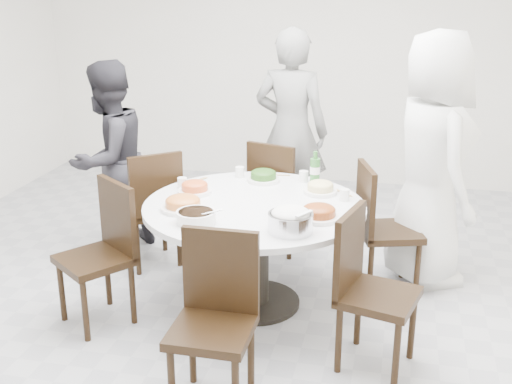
% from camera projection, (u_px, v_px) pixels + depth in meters
% --- Properties ---
extents(floor, '(6.00, 6.00, 0.01)m').
position_uv_depth(floor, '(243.00, 301.00, 4.58)').
color(floor, '#B0B1B5').
rests_on(floor, ground).
extents(wall_back, '(6.00, 0.01, 2.80)m').
position_uv_depth(wall_back, '(309.00, 54.00, 6.90)').
color(wall_back, white).
rests_on(wall_back, ground).
extents(dining_table, '(1.50, 1.50, 0.75)m').
position_uv_depth(dining_table, '(254.00, 255.00, 4.43)').
color(dining_table, white).
rests_on(dining_table, floor).
extents(chair_ne, '(0.53, 0.53, 0.95)m').
position_uv_depth(chair_ne, '(390.00, 229.00, 4.63)').
color(chair_ne, black).
rests_on(chair_ne, floor).
extents(chair_n, '(0.53, 0.53, 0.95)m').
position_uv_depth(chair_n, '(281.00, 195.00, 5.34)').
color(chair_n, black).
rests_on(chair_n, floor).
extents(chair_nw, '(0.59, 0.59, 0.95)m').
position_uv_depth(chair_nw, '(150.00, 207.00, 5.06)').
color(chair_nw, black).
rests_on(chair_nw, floor).
extents(chair_sw, '(0.59, 0.59, 0.95)m').
position_uv_depth(chair_sw, '(94.00, 257.00, 4.17)').
color(chair_sw, black).
rests_on(chair_sw, floor).
extents(chair_s, '(0.42, 0.42, 0.95)m').
position_uv_depth(chair_s, '(212.00, 327.00, 3.34)').
color(chair_s, black).
rests_on(chair_s, floor).
extents(chair_se, '(0.51, 0.51, 0.95)m').
position_uv_depth(chair_se, '(379.00, 293.00, 3.69)').
color(chair_se, black).
rests_on(chair_se, floor).
extents(diner_right, '(0.91, 1.07, 1.87)m').
position_uv_depth(diner_right, '(431.00, 160.00, 4.66)').
color(diner_right, silver).
rests_on(diner_right, floor).
extents(diner_middle, '(0.71, 0.51, 1.81)m').
position_uv_depth(diner_middle, '(291.00, 131.00, 5.64)').
color(diner_middle, black).
rests_on(diner_middle, floor).
extents(diner_left, '(0.80, 0.92, 1.59)m').
position_uv_depth(diner_left, '(109.00, 160.00, 5.18)').
color(diner_left, black).
rests_on(diner_left, floor).
extents(dish_greens, '(0.25, 0.25, 0.06)m').
position_uv_depth(dish_greens, '(263.00, 177.00, 4.78)').
color(dish_greens, white).
rests_on(dish_greens, dining_table).
extents(dish_pale, '(0.24, 0.24, 0.06)m').
position_uv_depth(dish_pale, '(320.00, 189.00, 4.52)').
color(dish_pale, white).
rests_on(dish_pale, dining_table).
extents(dish_orange, '(0.24, 0.24, 0.06)m').
position_uv_depth(dish_orange, '(195.00, 189.00, 4.52)').
color(dish_orange, white).
rests_on(dish_orange, dining_table).
extents(dish_redbrown, '(0.27, 0.27, 0.07)m').
position_uv_depth(dish_redbrown, '(319.00, 214.00, 4.04)').
color(dish_redbrown, white).
rests_on(dish_redbrown, dining_table).
extents(dish_tofu, '(0.30, 0.30, 0.08)m').
position_uv_depth(dish_tofu, '(183.00, 204.00, 4.20)').
color(dish_tofu, white).
rests_on(dish_tofu, dining_table).
extents(rice_bowl, '(0.27, 0.27, 0.12)m').
position_uv_depth(rice_bowl, '(290.00, 223.00, 3.83)').
color(rice_bowl, silver).
rests_on(rice_bowl, dining_table).
extents(soup_bowl, '(0.25, 0.25, 0.08)m').
position_uv_depth(soup_bowl, '(196.00, 217.00, 3.98)').
color(soup_bowl, white).
rests_on(soup_bowl, dining_table).
extents(beverage_bottle, '(0.07, 0.07, 0.25)m').
position_uv_depth(beverage_bottle, '(315.00, 168.00, 4.68)').
color(beverage_bottle, '#2C6C2B').
rests_on(beverage_bottle, dining_table).
extents(tea_cups, '(0.07, 0.07, 0.08)m').
position_uv_depth(tea_cups, '(277.00, 171.00, 4.90)').
color(tea_cups, white).
rests_on(tea_cups, dining_table).
extents(chopsticks, '(0.24, 0.04, 0.01)m').
position_uv_depth(chopsticks, '(274.00, 176.00, 4.88)').
color(chopsticks, tan).
rests_on(chopsticks, dining_table).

